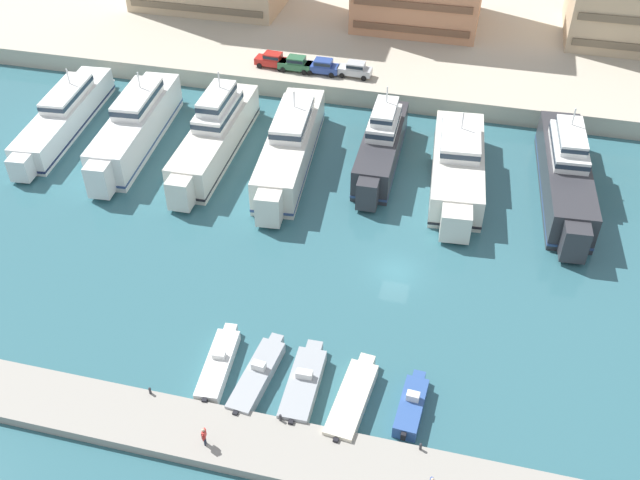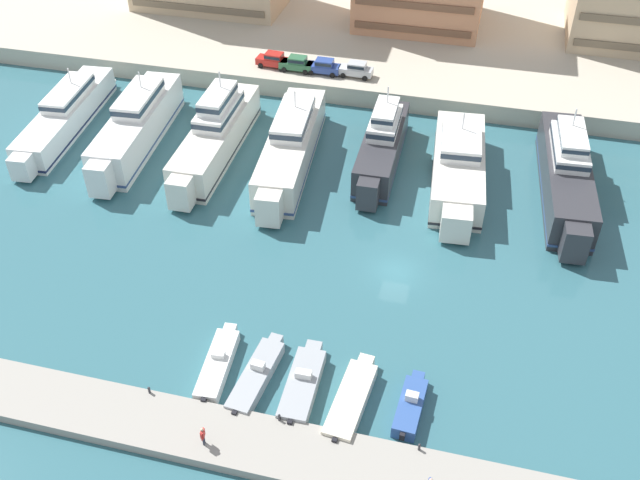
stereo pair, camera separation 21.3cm
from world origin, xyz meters
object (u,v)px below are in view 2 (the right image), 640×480
(motorboat_blue_center, at_px, (410,406))
(motorboat_cream_center_left, at_px, (351,400))
(car_green_left, at_px, (297,63))
(yacht_charcoal_center, at_px, (382,145))
(yacht_ivory_center_right, at_px, (458,166))
(yacht_charcoal_mid_right, at_px, (566,174))
(yacht_white_left, at_px, (137,126))
(car_red_far_left, at_px, (273,59))
(car_blue_mid_left, at_px, (324,66))
(yacht_white_far_left, at_px, (66,115))
(yacht_ivory_mid_left, at_px, (216,134))
(yacht_ivory_center_left, at_px, (291,146))
(motorboat_white_far_left, at_px, (218,364))
(car_silver_center_left, at_px, (356,69))
(motorboat_grey_mid_left, at_px, (303,384))
(pedestrian_near_edge, at_px, (203,435))
(motorboat_grey_left, at_px, (257,376))

(motorboat_blue_center, bearing_deg, motorboat_cream_center_left, -173.19)
(car_green_left, bearing_deg, yacht_charcoal_center, -47.44)
(yacht_ivory_center_right, xyz_separation_m, motorboat_blue_center, (-0.33, -29.50, -1.41))
(yacht_charcoal_mid_right, bearing_deg, yacht_white_left, -177.88)
(yacht_white_left, height_order, car_red_far_left, yacht_white_left)
(car_blue_mid_left, bearing_deg, yacht_white_far_left, -148.49)
(motorboat_blue_center, xyz_separation_m, car_green_left, (-21.02, 45.57, 2.67))
(yacht_white_far_left, height_order, motorboat_blue_center, yacht_white_far_left)
(yacht_ivory_mid_left, xyz_separation_m, motorboat_cream_center_left, (21.13, -29.30, -1.86))
(yacht_ivory_center_left, xyz_separation_m, motorboat_white_far_left, (2.34, -28.38, -1.66))
(yacht_white_left, relative_size, yacht_ivory_center_left, 0.95)
(motorboat_cream_center_left, distance_m, car_silver_center_left, 47.32)
(motorboat_grey_mid_left, bearing_deg, motorboat_white_far_left, 177.16)
(car_green_left, height_order, car_silver_center_left, same)
(motorboat_cream_center_left, height_order, car_blue_mid_left, car_blue_mid_left)
(yacht_white_left, distance_m, yacht_charcoal_mid_right, 45.16)
(car_green_left, distance_m, car_blue_mid_left, 3.38)
(motorboat_grey_mid_left, bearing_deg, yacht_charcoal_mid_right, 58.08)
(yacht_ivory_mid_left, height_order, motorboat_grey_mid_left, yacht_ivory_mid_left)
(pedestrian_near_edge, bearing_deg, car_red_far_left, 101.90)
(yacht_ivory_mid_left, xyz_separation_m, yacht_ivory_center_left, (8.29, -0.05, -0.24))
(yacht_charcoal_mid_right, xyz_separation_m, motorboat_grey_left, (-22.28, -30.15, -1.85))
(yacht_ivory_center_right, bearing_deg, car_silver_center_left, 130.66)
(motorboat_grey_mid_left, bearing_deg, yacht_white_far_left, 140.39)
(yacht_charcoal_center, bearing_deg, motorboat_blue_center, -75.94)
(motorboat_white_far_left, height_order, car_green_left, car_green_left)
(yacht_charcoal_center, relative_size, car_green_left, 4.32)
(yacht_ivory_center_left, relative_size, motorboat_grey_left, 2.80)
(yacht_ivory_center_right, height_order, car_green_left, yacht_ivory_center_right)
(yacht_white_far_left, xyz_separation_m, car_blue_mid_left, (26.07, 15.98, 1.51))
(yacht_ivory_center_right, distance_m, pedestrian_near_edge, 38.56)
(yacht_white_left, distance_m, motorboat_white_far_left, 34.33)
(yacht_charcoal_center, bearing_deg, motorboat_cream_center_left, -83.51)
(motorboat_grey_mid_left, relative_size, car_red_far_left, 1.86)
(yacht_charcoal_center, bearing_deg, car_green_left, 132.56)
(car_green_left, height_order, car_blue_mid_left, same)
(yacht_white_far_left, height_order, motorboat_grey_left, yacht_white_far_left)
(pedestrian_near_edge, bearing_deg, motorboat_cream_center_left, 34.95)
(motorboat_white_far_left, distance_m, car_silver_center_left, 45.51)
(yacht_ivory_center_right, xyz_separation_m, motorboat_grey_left, (-11.83, -29.52, -1.45))
(pedestrian_near_edge, bearing_deg, yacht_ivory_mid_left, 109.14)
(yacht_ivory_mid_left, height_order, motorboat_white_far_left, yacht_ivory_mid_left)
(motorboat_cream_center_left, distance_m, car_blue_mid_left, 48.09)
(yacht_ivory_mid_left, distance_m, motorboat_cream_center_left, 36.17)
(motorboat_grey_mid_left, xyz_separation_m, car_silver_center_left, (-5.68, 45.75, 2.67))
(motorboat_grey_mid_left, bearing_deg, yacht_white_left, 132.87)
(car_red_far_left, bearing_deg, yacht_white_left, -120.47)
(motorboat_cream_center_left, relative_size, pedestrian_near_edge, 4.89)
(yacht_ivory_center_left, relative_size, motorboat_grey_mid_left, 2.89)
(pedestrian_near_edge, bearing_deg, yacht_charcoal_mid_right, 57.10)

